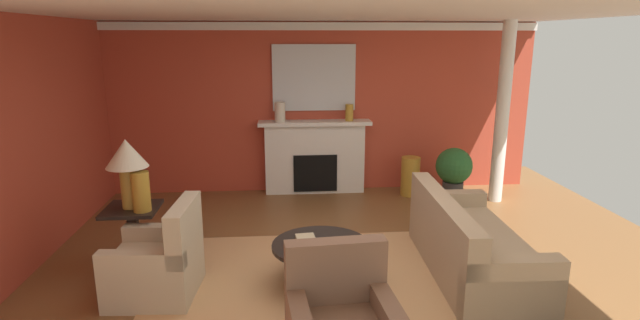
% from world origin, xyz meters
% --- Properties ---
extents(ground_plane, '(8.50, 8.50, 0.00)m').
position_xyz_m(ground_plane, '(0.00, 0.00, 0.00)').
color(ground_plane, brown).
extents(wall_fireplace, '(7.14, 0.12, 2.73)m').
position_xyz_m(wall_fireplace, '(0.00, 3.15, 1.36)').
color(wall_fireplace, '#B7422D').
rests_on(wall_fireplace, ground_plane).
extents(wall_window, '(0.12, 6.78, 2.73)m').
position_xyz_m(wall_window, '(-3.33, 0.30, 1.36)').
color(wall_window, '#B7422D').
rests_on(wall_window, ground_plane).
extents(ceiling_panel, '(7.14, 6.78, 0.06)m').
position_xyz_m(ceiling_panel, '(0.00, 0.30, 2.76)').
color(ceiling_panel, white).
extents(crown_moulding, '(7.14, 0.08, 0.12)m').
position_xyz_m(crown_moulding, '(0.00, 3.07, 2.65)').
color(crown_moulding, white).
extents(area_rug, '(3.48, 2.61, 0.01)m').
position_xyz_m(area_rug, '(-0.18, -0.23, 0.01)').
color(area_rug, tan).
rests_on(area_rug, ground_plane).
extents(fireplace, '(1.80, 0.35, 1.19)m').
position_xyz_m(fireplace, '(-0.02, 2.94, 0.56)').
color(fireplace, white).
rests_on(fireplace, ground_plane).
extents(mantel_mirror, '(1.32, 0.04, 1.04)m').
position_xyz_m(mantel_mirror, '(-0.02, 3.06, 1.86)').
color(mantel_mirror, silver).
extents(sofa, '(0.97, 2.13, 0.85)m').
position_xyz_m(sofa, '(1.42, -0.11, 0.30)').
color(sofa, tan).
rests_on(sofa, ground_plane).
extents(armchair_near_window, '(0.86, 0.86, 0.95)m').
position_xyz_m(armchair_near_window, '(-1.78, -0.30, 0.31)').
color(armchair_near_window, '#C1B293').
rests_on(armchair_near_window, ground_plane).
extents(coffee_table, '(1.00, 1.00, 0.45)m').
position_xyz_m(coffee_table, '(-0.18, -0.23, 0.34)').
color(coffee_table, black).
rests_on(coffee_table, ground_plane).
extents(side_table, '(0.56, 0.56, 0.70)m').
position_xyz_m(side_table, '(-2.18, 0.33, 0.40)').
color(side_table, black).
rests_on(side_table, ground_plane).
extents(table_lamp, '(0.44, 0.44, 0.75)m').
position_xyz_m(table_lamp, '(-2.18, 0.33, 1.22)').
color(table_lamp, '#B28E38').
rests_on(table_lamp, side_table).
extents(vase_on_side_table, '(0.19, 0.19, 0.42)m').
position_xyz_m(vase_on_side_table, '(-2.03, 0.21, 0.91)').
color(vase_on_side_table, '#B7892D').
rests_on(vase_on_side_table, side_table).
extents(vase_mantel_left, '(0.17, 0.17, 0.31)m').
position_xyz_m(vase_mantel_left, '(-0.57, 2.89, 1.34)').
color(vase_mantel_left, beige).
rests_on(vase_mantel_left, fireplace).
extents(vase_mantel_right, '(0.13, 0.13, 0.26)m').
position_xyz_m(vase_mantel_right, '(0.53, 2.89, 1.32)').
color(vase_mantel_right, '#B7892D').
rests_on(vase_mantel_right, fireplace).
extents(vase_tall_corner, '(0.30, 0.30, 0.63)m').
position_xyz_m(vase_tall_corner, '(1.50, 2.64, 0.31)').
color(vase_tall_corner, '#B7892D').
rests_on(vase_tall_corner, ground_plane).
extents(book_red_cover, '(0.21, 0.21, 0.05)m').
position_xyz_m(book_red_cover, '(-0.33, -0.14, 0.47)').
color(book_red_cover, tan).
rests_on(book_red_cover, coffee_table).
extents(potted_plant, '(0.56, 0.56, 0.83)m').
position_xyz_m(potted_plant, '(2.10, 2.34, 0.49)').
color(potted_plant, '#333333').
rests_on(potted_plant, ground_plane).
extents(column_white, '(0.20, 0.20, 2.73)m').
position_xyz_m(column_white, '(2.76, 2.27, 1.36)').
color(column_white, white).
rests_on(column_white, ground_plane).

